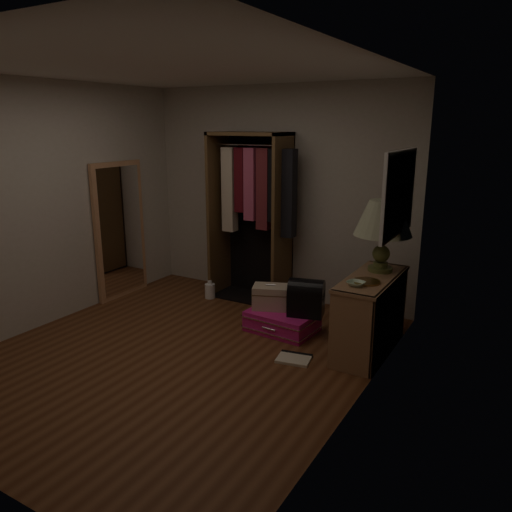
% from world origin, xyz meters
% --- Properties ---
extents(ground, '(4.00, 4.00, 0.00)m').
position_xyz_m(ground, '(0.00, 0.00, 0.00)').
color(ground, '#562E18').
rests_on(ground, ground).
extents(room_walls, '(3.52, 4.02, 2.60)m').
position_xyz_m(room_walls, '(0.08, 0.04, 1.50)').
color(room_walls, '#BCB5A8').
rests_on(room_walls, ground).
extents(console_bookshelf, '(0.42, 1.12, 0.75)m').
position_xyz_m(console_bookshelf, '(1.54, 1.05, 0.39)').
color(console_bookshelf, '#936747').
rests_on(console_bookshelf, ground).
extents(open_wardrobe, '(1.09, 0.50, 2.05)m').
position_xyz_m(open_wardrobe, '(-0.19, 1.77, 1.22)').
color(open_wardrobe, brown).
rests_on(open_wardrobe, ground).
extents(floor_mirror, '(0.06, 0.80, 1.70)m').
position_xyz_m(floor_mirror, '(-1.70, 1.00, 0.85)').
color(floor_mirror, tan).
rests_on(floor_mirror, ground).
extents(pink_suitcase, '(0.75, 0.57, 0.22)m').
position_xyz_m(pink_suitcase, '(0.59, 1.00, 0.11)').
color(pink_suitcase, '#D3197B').
rests_on(pink_suitcase, ground).
extents(train_case, '(0.44, 0.38, 0.27)m').
position_xyz_m(train_case, '(0.43, 1.03, 0.35)').
color(train_case, '#B7A48C').
rests_on(train_case, pink_suitcase).
extents(black_bag, '(0.41, 0.32, 0.39)m').
position_xyz_m(black_bag, '(0.85, 1.04, 0.42)').
color(black_bag, black).
rests_on(black_bag, pink_suitcase).
extents(table_lamp, '(0.61, 0.61, 0.70)m').
position_xyz_m(table_lamp, '(1.54, 1.24, 1.26)').
color(table_lamp, '#515A2B').
rests_on(table_lamp, console_bookshelf).
extents(brass_tray, '(0.30, 0.30, 0.01)m').
position_xyz_m(brass_tray, '(1.54, 0.82, 0.76)').
color(brass_tray, olive).
rests_on(brass_tray, console_bookshelf).
extents(ceramic_bowl, '(0.19, 0.19, 0.04)m').
position_xyz_m(ceramic_bowl, '(1.49, 0.68, 0.77)').
color(ceramic_bowl, '#B1D4B3').
rests_on(ceramic_bowl, console_bookshelf).
extents(white_jug, '(0.17, 0.17, 0.23)m').
position_xyz_m(white_jug, '(-0.67, 1.46, 0.10)').
color(white_jug, white).
rests_on(white_jug, ground).
extents(floor_book, '(0.35, 0.30, 0.03)m').
position_xyz_m(floor_book, '(1.00, 0.46, 0.01)').
color(floor_book, beige).
rests_on(floor_book, ground).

